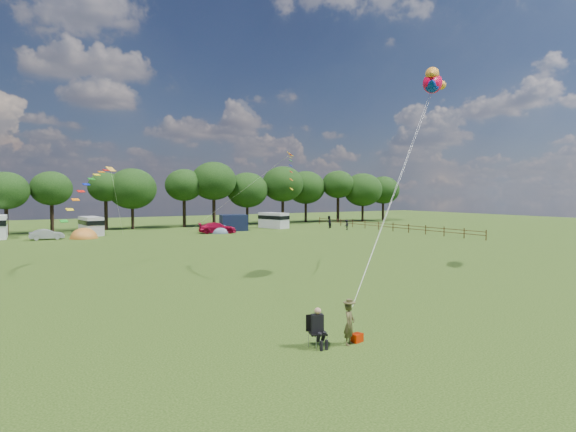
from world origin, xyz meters
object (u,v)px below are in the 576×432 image
tent_orange (84,238)px  camp_chair (317,323)px  car_c (217,228)px  campervan_c (91,225)px  walker_a (329,222)px  car_d (218,227)px  car_b (47,234)px  campervan_d (274,220)px  tent_greyblue (219,233)px  walker_b (347,225)px  fish_kite (432,82)px  kite_flyer (349,324)px

tent_orange → camp_chair: camp_chair is taller
car_c → campervan_c: size_ratio=0.96×
walker_a → car_d: bearing=-35.7°
car_b → tent_orange: size_ratio=0.97×
campervan_d → tent_greyblue: (-10.59, -4.09, -1.23)m
campervan_d → walker_b: 11.24m
campervan_c → campervan_d: size_ratio=0.96×
tent_orange → walker_b: walker_b is taller
campervan_c → tent_orange: (-1.44, -4.30, -1.24)m
campervan_d → tent_orange: size_ratio=1.47×
car_b → camp_chair: bearing=-174.1°
car_c → walker_a: 17.90m
campervan_d → tent_orange: (-27.17, -2.98, -1.23)m
tent_orange → fish_kite: fish_kite is taller
campervan_c → tent_greyblue: (15.14, -5.41, -1.24)m
campervan_d → camp_chair: bearing=136.5°
campervan_c → fish_kite: 46.59m
walker_b → campervan_d: bearing=-75.7°
tent_greyblue → walker_b: size_ratio=2.28×
tent_orange → camp_chair: 46.84m
car_b → car_d: (21.18, 0.45, 0.01)m
car_d → tent_orange: bearing=78.6°
camp_chair → walker_b: walker_b is taller
car_c → kite_flyer: (-13.93, -45.84, 0.03)m
car_d → fish_kite: (-1.72, -39.80, 11.85)m
walker_a → campervan_d: bearing=-59.8°
campervan_c → campervan_d: 25.76m
tent_greyblue → car_b: bearing=175.0°
campervan_c → tent_greyblue: 16.13m
car_d → campervan_c: bearing=63.6°
campervan_c → walker_a: 33.22m
car_c → car_d: (1.09, 2.50, -0.11)m
campervan_c → campervan_d: (25.73, -1.32, -0.00)m
tent_orange → kite_flyer: size_ratio=2.33×
tent_greyblue → fish_kite: size_ratio=1.00×
camp_chair → walker_a: bearing=75.0°
car_c → tent_orange: (-16.22, 1.35, -0.69)m
campervan_d → kite_flyer: 56.00m
car_b → walker_b: 38.83m
car_b → kite_flyer: kite_flyer is taller
kite_flyer → fish_kite: bearing=1.2°
campervan_c → camp_chair: (-0.28, -51.11, -0.41)m
car_d → fish_kite: bearing=162.3°
car_b → campervan_d: size_ratio=0.66×
campervan_d → tent_orange: bearing=80.4°
car_b → walker_b: walker_b is taller
campervan_c → walker_b: bearing=-112.4°
car_b → fish_kite: fish_kite is taller
walker_b → tent_orange: bearing=-35.3°
tent_greyblue → tent_orange: bearing=176.2°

